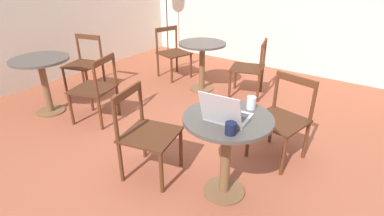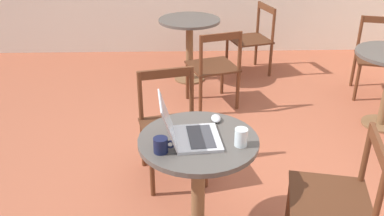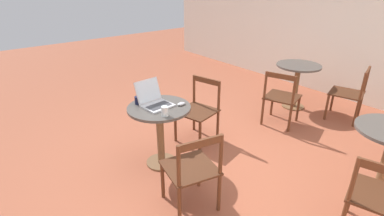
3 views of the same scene
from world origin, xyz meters
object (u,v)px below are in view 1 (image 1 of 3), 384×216
cafe_table_mid (202,54)px  chair_mid_back (172,52)px  drinking_glass (251,103)px  chair_near_back (146,133)px  chair_near_right (282,119)px  mouse (212,103)px  chair_far_right (85,64)px  mug (231,128)px  chair_mid_front (250,68)px  chair_far_front (96,89)px  laptop (226,114)px  cafe_table_near (227,137)px  cafe_table_far (42,72)px

cafe_table_mid → chair_mid_back: 0.78m
drinking_glass → chair_mid_back: bearing=51.6°
chair_near_back → chair_near_right: (0.98, -0.90, 0.00)m
mouse → cafe_table_mid: bearing=35.8°
chair_far_right → mouse: (-0.67, -2.67, 0.33)m
mug → drinking_glass: 0.45m
chair_mid_back → mouse: (-1.92, -1.98, 0.33)m
chair_mid_back → drinking_glass: 2.93m
cafe_table_mid → chair_mid_front: 0.74m
cafe_table_mid → chair_near_back: chair_near_back is taller
chair_mid_front → chair_far_front: same height
cafe_table_mid → laptop: 2.42m
cafe_table_mid → chair_mid_back: chair_mid_back is taller
chair_mid_back → laptop: laptop is taller
cafe_table_mid → laptop: size_ratio=2.00×
cafe_table_near → chair_near_back: size_ratio=0.89×
drinking_glass → mouse: bearing=111.4°
chair_near_right → mug: chair_near_right is taller
laptop → chair_mid_back: bearing=46.5°
chair_near_back → drinking_glass: 0.97m
chair_near_back → chair_mid_front: bearing=0.9°
cafe_table_mid → mug: bearing=-142.0°
mug → cafe_table_near: bearing=33.0°
chair_near_back → mouse: size_ratio=8.29×
chair_mid_back → chair_far_front: size_ratio=1.00×
chair_far_front → drinking_glass: size_ratio=7.99×
drinking_glass → chair_far_right: bearing=79.5°
chair_near_back → chair_far_front: size_ratio=1.00×
mug → cafe_table_mid: bearing=38.0°
cafe_table_near → mug: size_ratio=6.27×
chair_far_front → mouse: size_ratio=8.29×
chair_mid_front → laptop: 2.27m
chair_far_right → mouse: 2.77m
cafe_table_mid → chair_far_front: chair_far_front is taller
cafe_table_near → mug: 0.33m
chair_near_back → drinking_glass: bearing=-62.9°
mug → drinking_glass: (0.44, 0.06, 0.01)m
cafe_table_near → chair_mid_back: 3.01m
chair_far_right → laptop: laptop is taller
cafe_table_mid → cafe_table_far: bearing=146.7°
chair_near_back → cafe_table_mid: bearing=20.1°
cafe_table_near → drinking_glass: (0.23, -0.08, 0.23)m
chair_near_right → chair_mid_front: (1.24, 0.93, 0.00)m
cafe_table_mid → chair_far_right: size_ratio=0.89×
chair_mid_back → chair_far_right: 1.43m
cafe_table_near → chair_mid_front: bearing=20.3°
laptop → chair_far_right: bearing=73.7°
cafe_table_far → mug: (-0.22, -2.80, 0.22)m
cafe_table_far → chair_mid_back: bearing=-12.9°
chair_near_back → drinking_glass: size_ratio=7.99×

